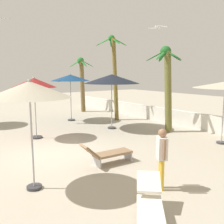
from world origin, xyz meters
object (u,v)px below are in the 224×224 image
at_px(palm_tree_1, 82,78).
at_px(palm_tree_3, 167,80).
at_px(patio_umbrella_0, 112,79).
at_px(lounge_chair_0, 107,153).
at_px(seagull_1, 0,18).
at_px(patio_umbrella_4, 34,83).
at_px(patio_umbrella_3, 29,90).
at_px(patio_umbrella_5, 70,78).
at_px(guest_0, 162,153).
at_px(lounge_chair_1, 150,205).
at_px(seagull_0, 158,27).
at_px(palm_tree_2, 114,69).

relative_size(palm_tree_1, palm_tree_3, 0.96).
distance_m(patio_umbrella_0, lounge_chair_0, 6.24).
distance_m(palm_tree_3, seagull_1, 10.43).
bearing_deg(patio_umbrella_4, patio_umbrella_3, -19.84).
relative_size(patio_umbrella_3, palm_tree_1, 0.68).
xyz_separation_m(patio_umbrella_5, guest_0, (10.61, -2.58, -1.79)).
bearing_deg(guest_0, lounge_chair_1, -54.68).
height_order(lounge_chair_0, seagull_1, seagull_1).
relative_size(palm_tree_3, guest_0, 2.69).
relative_size(patio_umbrella_4, guest_0, 1.74).
distance_m(palm_tree_1, seagull_0, 9.67).
relative_size(patio_umbrella_3, seagull_1, 3.10).
bearing_deg(guest_0, seagull_1, -174.34).
bearing_deg(patio_umbrella_0, patio_umbrella_4, -95.33).
xyz_separation_m(patio_umbrella_0, palm_tree_1, (-6.77, 1.83, -0.11)).
bearing_deg(guest_0, patio_umbrella_3, -126.06).
xyz_separation_m(palm_tree_1, guest_0, (13.80, -5.19, -1.68)).
distance_m(patio_umbrella_3, lounge_chair_0, 3.60).
distance_m(patio_umbrella_3, palm_tree_2, 10.88).
distance_m(patio_umbrella_0, patio_umbrella_5, 3.66).
relative_size(patio_umbrella_0, lounge_chair_1, 1.79).
xyz_separation_m(patio_umbrella_4, lounge_chair_0, (4.96, 0.78, -2.28)).
xyz_separation_m(palm_tree_3, seagull_1, (-7.27, -6.58, 3.55)).
distance_m(patio_umbrella_0, palm_tree_1, 7.01).
distance_m(palm_tree_3, seagull_0, 2.76).
distance_m(palm_tree_2, lounge_chair_1, 12.61).
relative_size(patio_umbrella_5, palm_tree_2, 0.55).
height_order(patio_umbrella_3, lounge_chair_0, patio_umbrella_3).
distance_m(patio_umbrella_3, patio_umbrella_5, 10.11).
bearing_deg(seagull_1, palm_tree_1, 105.44).
bearing_deg(seagull_0, palm_tree_2, 169.98).
relative_size(patio_umbrella_5, palm_tree_3, 0.68).
distance_m(patio_umbrella_3, guest_0, 3.90).
distance_m(patio_umbrella_4, seagull_0, 6.59).
bearing_deg(lounge_chair_0, seagull_1, -173.64).
relative_size(patio_umbrella_4, palm_tree_1, 0.67).
bearing_deg(palm_tree_1, seagull_1, -74.56).
xyz_separation_m(palm_tree_2, palm_tree_3, (4.59, 0.17, -0.63)).
height_order(palm_tree_1, lounge_chair_1, palm_tree_1).
height_order(palm_tree_1, seagull_0, seagull_0).
xyz_separation_m(patio_umbrella_4, seagull_1, (-4.61, -0.29, 3.69)).
bearing_deg(palm_tree_2, patio_umbrella_4, -72.58).
bearing_deg(patio_umbrella_4, seagull_0, 61.21).
bearing_deg(patio_umbrella_5, seagull_1, -110.74).
height_order(patio_umbrella_4, palm_tree_2, palm_tree_2).
relative_size(palm_tree_1, lounge_chair_1, 2.54).
bearing_deg(lounge_chair_1, lounge_chair_0, 160.18).
bearing_deg(palm_tree_3, patio_umbrella_4, -112.97).
bearing_deg(seagull_1, guest_0, 5.66).
distance_m(palm_tree_2, palm_tree_3, 4.63).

